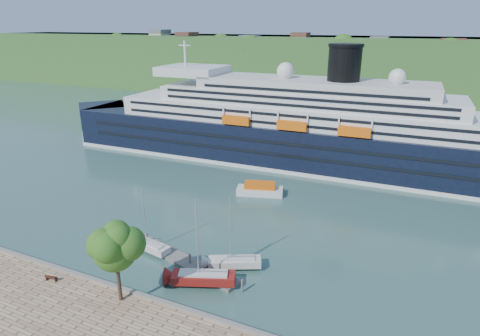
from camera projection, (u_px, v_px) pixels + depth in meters
ground at (123, 295)px, 45.63m from camera, size 400.00×400.00×0.00m
far_hillside at (353, 68)px, 165.73m from camera, size 400.00×50.00×24.00m
quay_coping at (121, 288)px, 45.07m from camera, size 220.00×0.50×0.30m
cruise_ship at (284, 104)px, 86.15m from camera, size 114.52×19.51×25.63m
park_bench at (51, 277)px, 46.51m from camera, size 1.48×0.86×0.89m
promenade_tree at (116, 259)px, 41.72m from camera, size 6.08×6.08×10.07m
floating_pontoon at (179, 258)px, 52.47m from camera, size 19.22×7.20×0.43m
sailboat_white_near at (147, 222)px, 52.94m from camera, size 7.12×3.08×8.91m
sailboat_red at (202, 246)px, 45.58m from camera, size 8.48×5.18×10.62m
sailboat_white_far at (234, 236)px, 49.06m from camera, size 7.44×5.00×9.42m
tender_launch at (260, 189)px, 72.21m from camera, size 8.80×5.09×2.30m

